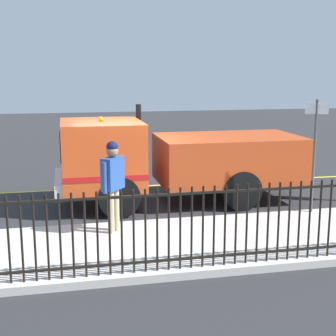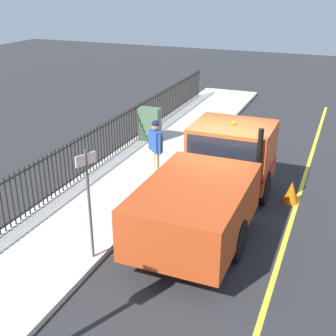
{
  "view_description": "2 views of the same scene",
  "coord_description": "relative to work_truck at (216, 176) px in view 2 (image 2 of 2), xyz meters",
  "views": [
    {
      "loc": [
        11.57,
        -1.49,
        3.29
      ],
      "look_at": [
        1.35,
        0.72,
        1.21
      ],
      "focal_mm": 52.3,
      "sensor_mm": 36.0,
      "label": 1
    },
    {
      "loc": [
        -2.97,
        11.13,
        5.87
      ],
      "look_at": [
        1.27,
        0.73,
        1.08
      ],
      "focal_mm": 47.73,
      "sensor_mm": 36.0,
      "label": 2
    }
  ],
  "objects": [
    {
      "name": "utility_cabinet",
      "position": [
        3.96,
        -4.55,
        -0.42
      ],
      "size": [
        0.82,
        0.4,
        1.27
      ],
      "primitive_type": "cube",
      "color": "#4C6B4C",
      "rests_on": "sidewalk_slab"
    },
    {
      "name": "ground_plane",
      "position": [
        0.16,
        -0.94,
        -1.19
      ],
      "size": [
        56.89,
        56.89,
        0.0
      ],
      "primitive_type": "plane",
      "color": "#2B2B2D",
      "rests_on": "ground"
    },
    {
      "name": "traffic_cone",
      "position": [
        -1.76,
        -1.58,
        -0.87
      ],
      "size": [
        0.45,
        0.45,
        0.64
      ],
      "primitive_type": "cone",
      "color": "orange",
      "rests_on": "ground"
    },
    {
      "name": "lane_marking",
      "position": [
        -1.94,
        -0.94,
        -1.18
      ],
      "size": [
        0.12,
        23.27,
        0.01
      ],
      "primitive_type": "cube",
      "color": "yellow",
      "rests_on": "ground"
    },
    {
      "name": "iron_fence",
      "position": [
        4.47,
        -0.94,
        -0.37
      ],
      "size": [
        0.04,
        22.02,
        1.36
      ],
      "color": "black",
      "rests_on": "sidewalk_slab"
    },
    {
      "name": "street_sign",
      "position": [
        1.92,
        3.03,
        0.52
      ],
      "size": [
        0.22,
        0.47,
        2.54
      ],
      "color": "#4C4C4C",
      "rests_on": "sidewalk_slab"
    },
    {
      "name": "work_truck",
      "position": [
        0.0,
        0.0,
        0.0
      ],
      "size": [
        2.3,
        6.15,
        2.44
      ],
      "rotation": [
        0.0,
        0.0,
        3.14
      ],
      "color": "#D84C1E",
      "rests_on": "ground"
    },
    {
      "name": "sidewalk_slab",
      "position": [
        3.2,
        -0.94,
        -1.12
      ],
      "size": [
        2.91,
        25.86,
        0.13
      ],
      "primitive_type": "cube",
      "color": "beige",
      "rests_on": "ground"
    },
    {
      "name": "worker_standing",
      "position": [
        2.38,
        -1.51,
        0.07
      ],
      "size": [
        0.55,
        0.5,
        1.83
      ],
      "rotation": [
        0.0,
        0.0,
        2.46
      ],
      "color": "#264C99",
      "rests_on": "sidewalk_slab"
    }
  ]
}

